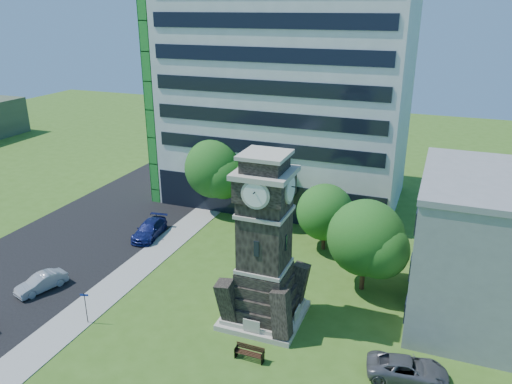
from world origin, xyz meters
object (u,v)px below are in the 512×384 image
at_px(park_bench, 250,352).
at_px(clock_tower, 264,251).
at_px(street_sign, 85,304).
at_px(car_street_north, 149,229).
at_px(car_east_lot, 407,369).
at_px(car_street_mid, 41,283).

bearing_deg(park_bench, clock_tower, 99.69).
distance_m(park_bench, street_sign, 12.09).
bearing_deg(car_street_north, park_bench, -48.14).
xyz_separation_m(park_bench, street_sign, (-12.04, -0.52, 0.98)).
height_order(clock_tower, car_east_lot, clock_tower).
xyz_separation_m(car_east_lot, park_bench, (-9.39, -1.79, -0.14)).
bearing_deg(car_street_north, car_street_mid, -111.08).
bearing_deg(park_bench, car_street_north, 140.76).
bearing_deg(clock_tower, park_bench, -81.13).
distance_m(car_street_mid, car_street_north, 11.65).
height_order(car_street_mid, park_bench, car_street_mid).
distance_m(car_street_north, park_bench, 20.36).
distance_m(clock_tower, car_street_mid, 18.31).
xyz_separation_m(clock_tower, park_bench, (0.71, -4.53, -4.76)).
xyz_separation_m(car_street_north, street_sign, (3.54, -13.62, 0.77)).
relative_size(clock_tower, car_street_mid, 3.10).
relative_size(park_bench, street_sign, 0.79).
xyz_separation_m(car_street_mid, car_east_lot, (27.59, 0.03, 0.01)).
height_order(car_street_mid, street_sign, street_sign).
height_order(clock_tower, car_street_mid, clock_tower).
xyz_separation_m(car_street_mid, street_sign, (6.16, -2.27, 0.85)).
bearing_deg(car_street_north, street_sign, -83.51).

